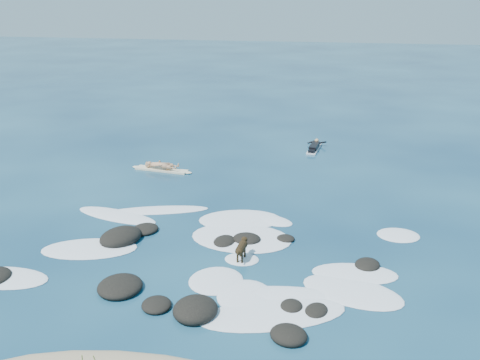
# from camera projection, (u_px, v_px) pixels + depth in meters

# --- Properties ---
(ground) EXTENTS (160.00, 160.00, 0.00)m
(ground) POSITION_uv_depth(u_px,v_px,m) (226.00, 244.00, 18.01)
(ground) COLOR #0A2642
(ground) RESTS_ON ground
(reef_rocks) EXTENTS (12.45, 6.66, 0.55)m
(reef_rocks) POSITION_uv_depth(u_px,v_px,m) (159.00, 271.00, 16.07)
(reef_rocks) COLOR black
(reef_rocks) RESTS_ON ground
(breaking_foam) EXTENTS (13.95, 8.70, 0.12)m
(breaking_foam) POSITION_uv_depth(u_px,v_px,m) (223.00, 251.00, 17.48)
(breaking_foam) COLOR white
(breaking_foam) RESTS_ON ground
(standing_surfer_rig) EXTENTS (3.13, 0.84, 1.78)m
(standing_surfer_rig) POSITION_uv_depth(u_px,v_px,m) (161.00, 157.00, 25.24)
(standing_surfer_rig) COLOR beige
(standing_surfer_rig) RESTS_ON ground
(paddling_surfer_rig) EXTENTS (1.08, 2.41, 0.42)m
(paddling_surfer_rig) POSITION_uv_depth(u_px,v_px,m) (314.00, 147.00, 28.85)
(paddling_surfer_rig) COLOR silver
(paddling_surfer_rig) RESTS_ON ground
(dog) EXTENTS (0.30, 1.09, 0.69)m
(dog) POSITION_uv_depth(u_px,v_px,m) (242.00, 247.00, 16.77)
(dog) COLOR black
(dog) RESTS_ON ground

